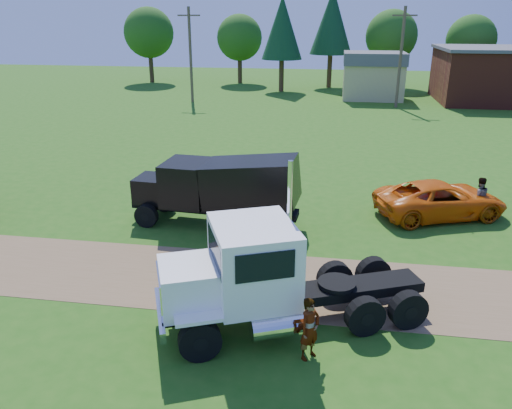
# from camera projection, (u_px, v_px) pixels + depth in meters

# --- Properties ---
(ground) EXTENTS (140.00, 140.00, 0.00)m
(ground) POSITION_uv_depth(u_px,v_px,m) (317.00, 287.00, 16.07)
(ground) COLOR #235813
(ground) RESTS_ON ground
(dirt_track) EXTENTS (120.00, 4.20, 0.01)m
(dirt_track) POSITION_uv_depth(u_px,v_px,m) (317.00, 287.00, 16.07)
(dirt_track) COLOR brown
(dirt_track) RESTS_ON ground
(white_semi_tractor) EXTENTS (7.68, 5.05, 4.60)m
(white_semi_tractor) POSITION_uv_depth(u_px,v_px,m) (257.00, 277.00, 13.49)
(white_semi_tractor) COLOR black
(white_semi_tractor) RESTS_ON ground
(black_dump_truck) EXTENTS (7.09, 2.62, 3.03)m
(black_dump_truck) POSITION_uv_depth(u_px,v_px,m) (221.00, 187.00, 20.27)
(black_dump_truck) COLOR black
(black_dump_truck) RESTS_ON ground
(orange_pickup) EXTENTS (6.11, 4.33, 1.55)m
(orange_pickup) POSITION_uv_depth(u_px,v_px,m) (441.00, 199.00, 21.48)
(orange_pickup) COLOR #DA5C0A
(orange_pickup) RESTS_ON ground
(spectator_a) EXTENTS (0.71, 0.74, 1.70)m
(spectator_a) POSITION_uv_depth(u_px,v_px,m) (310.00, 329.00, 12.48)
(spectator_a) COLOR #999999
(spectator_a) RESTS_ON ground
(spectator_b) EXTENTS (0.95, 0.79, 1.76)m
(spectator_b) POSITION_uv_depth(u_px,v_px,m) (479.00, 197.00, 21.44)
(spectator_b) COLOR #999999
(spectator_b) RESTS_ON ground
(tan_shed) EXTENTS (6.20, 5.40, 4.70)m
(tan_shed) POSITION_uv_depth(u_px,v_px,m) (373.00, 75.00, 51.57)
(tan_shed) COLOR tan
(tan_shed) RESTS_ON ground
(utility_poles) EXTENTS (42.20, 0.28, 9.00)m
(utility_poles) POSITION_uv_depth(u_px,v_px,m) (401.00, 56.00, 45.85)
(utility_poles) COLOR brown
(utility_poles) RESTS_ON ground
(tree_row) EXTENTS (57.50, 11.99, 11.21)m
(tree_row) POSITION_uv_depth(u_px,v_px,m) (385.00, 33.00, 58.35)
(tree_row) COLOR #3A2717
(tree_row) RESTS_ON ground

